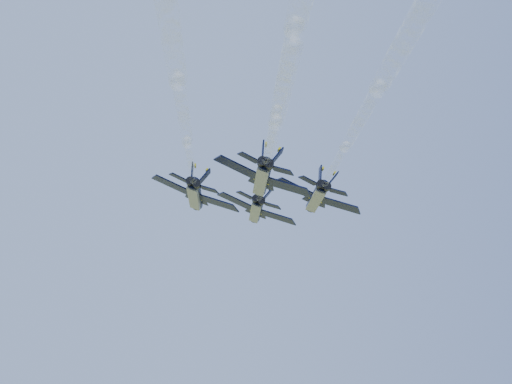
{
  "coord_description": "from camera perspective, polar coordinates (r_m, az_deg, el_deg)",
  "views": [
    {
      "loc": [
        -17.35,
        -101.18,
        81.39
      ],
      "look_at": [
        -3.38,
        4.29,
        103.74
      ],
      "focal_mm": 50.0,
      "sensor_mm": 36.0,
      "label": 1
    }
  ],
  "objects": [
    {
      "name": "jet_right",
      "position": [
        108.19,
        4.87,
        -0.46
      ],
      "size": [
        13.11,
        17.93,
        5.67
      ],
      "rotation": [
        0.0,
        0.37,
        -0.09
      ],
      "color": "black"
    },
    {
      "name": "jet_left",
      "position": [
        106.38,
        -4.86,
        -0.26
      ],
      "size": [
        13.11,
        17.93,
        5.67
      ],
      "rotation": [
        0.0,
        0.37,
        -0.09
      ],
      "color": "black"
    },
    {
      "name": "jet_slot",
      "position": [
        95.19,
        0.5,
        1.07
      ],
      "size": [
        13.11,
        17.93,
        5.67
      ],
      "rotation": [
        0.0,
        0.37,
        -0.09
      ],
      "color": "black"
    },
    {
      "name": "smoke_trail_right",
      "position": [
        68.42,
        9.23,
        6.48
      ],
      "size": [
        6.72,
        54.98,
        2.23
      ],
      "rotation": [
        0.0,
        0.37,
        -0.09
      ],
      "color": "white"
    },
    {
      "name": "smoke_trail_lead",
      "position": [
        77.47,
        1.32,
        4.14
      ],
      "size": [
        6.72,
        54.98,
        2.23
      ],
      "rotation": [
        0.0,
        0.37,
        -0.09
      ],
      "color": "white"
    },
    {
      "name": "smoke_trail_left",
      "position": [
        66.21,
        -6.38,
        7.02
      ],
      "size": [
        6.72,
        54.98,
        2.23
      ],
      "rotation": [
        0.0,
        0.37,
        -0.09
      ],
      "color": "white"
    },
    {
      "name": "smoke_trail_slot",
      "position": [
        55.51,
        2.68,
        10.76
      ],
      "size": [
        6.72,
        54.98,
        2.23
      ],
      "rotation": [
        0.0,
        0.37,
        -0.09
      ],
      "color": "white"
    },
    {
      "name": "jet_lead",
      "position": [
        117.98,
        0.03,
        -1.46
      ],
      "size": [
        13.11,
        17.93,
        5.67
      ],
      "rotation": [
        0.0,
        0.37,
        -0.09
      ],
      "color": "black"
    }
  ]
}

